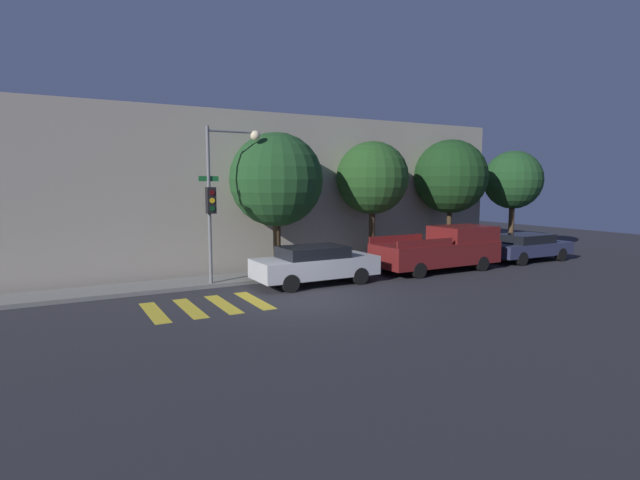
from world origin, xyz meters
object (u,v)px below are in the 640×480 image
at_px(sedan_near_corner, 315,264).
at_px(tree_behind_truck, 513,180).
at_px(pickup_truck, 441,249).
at_px(tree_midblock, 372,178).
at_px(traffic_light_pole, 221,185).
at_px(tree_near_corner, 276,180).
at_px(sedan_middle, 526,246).
at_px(tree_far_end, 451,177).

relative_size(sedan_near_corner, tree_behind_truck, 0.85).
distance_m(pickup_truck, tree_midblock, 4.18).
relative_size(traffic_light_pole, pickup_truck, 1.03).
relative_size(tree_near_corner, tree_behind_truck, 1.05).
height_order(sedan_middle, tree_near_corner, tree_near_corner).
height_order(traffic_light_pole, tree_behind_truck, traffic_light_pole).
bearing_deg(traffic_light_pole, sedan_middle, -5.08).
bearing_deg(traffic_light_pole, tree_midblock, 7.60).
xyz_separation_m(traffic_light_pole, sedan_middle, (14.29, -1.27, -2.88)).
xyz_separation_m(tree_near_corner, tree_far_end, (9.00, 0.00, 0.18)).
height_order(traffic_light_pole, sedan_near_corner, traffic_light_pole).
xyz_separation_m(traffic_light_pole, tree_near_corner, (2.51, 0.94, 0.19)).
bearing_deg(sedan_near_corner, tree_midblock, 28.82).
bearing_deg(sedan_middle, pickup_truck, -180.00).
distance_m(traffic_light_pole, sedan_near_corner, 4.32).
distance_m(pickup_truck, tree_far_end, 4.50).
bearing_deg(tree_midblock, pickup_truck, -47.89).
relative_size(traffic_light_pole, sedan_near_corner, 1.24).
relative_size(sedan_near_corner, tree_near_corner, 0.80).
distance_m(sedan_near_corner, tree_near_corner, 3.77).
bearing_deg(sedan_middle, tree_far_end, 141.58).
height_order(pickup_truck, tree_far_end, tree_far_end).
height_order(sedan_near_corner, tree_far_end, tree_far_end).
bearing_deg(sedan_middle, sedan_near_corner, 180.00).
xyz_separation_m(sedan_middle, tree_behind_truck, (1.53, 2.21, 3.10)).
relative_size(pickup_truck, tree_far_end, 0.95).
bearing_deg(tree_far_end, pickup_truck, -138.42).
xyz_separation_m(tree_far_end, tree_behind_truck, (4.31, 0.00, -0.15)).
distance_m(pickup_truck, tree_near_corner, 7.44).
distance_m(sedan_middle, tree_far_end, 4.82).
relative_size(traffic_light_pole, tree_near_corner, 1.00).
bearing_deg(pickup_truck, tree_behind_truck, 17.99).
bearing_deg(sedan_near_corner, tree_behind_truck, 9.78).
bearing_deg(pickup_truck, traffic_light_pole, 171.98).
bearing_deg(tree_near_corner, tree_far_end, 0.00).
relative_size(sedan_near_corner, tree_far_end, 0.79).
distance_m(sedan_middle, tree_near_corner, 12.37).
relative_size(traffic_light_pole, tree_behind_truck, 1.05).
distance_m(sedan_near_corner, sedan_middle, 11.28).
relative_size(tree_midblock, tree_far_end, 0.95).
bearing_deg(sedan_middle, traffic_light_pole, 174.92).
relative_size(sedan_middle, tree_near_corner, 0.78).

